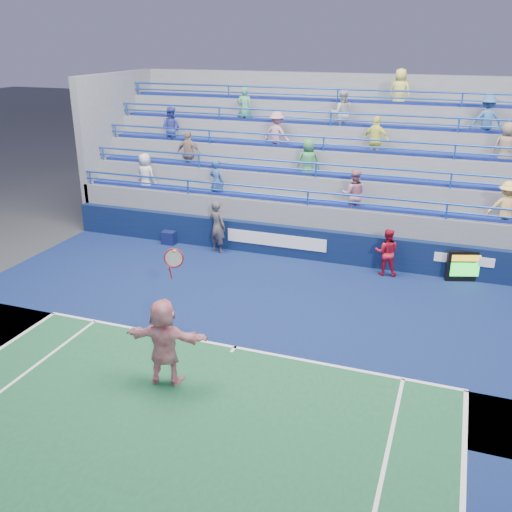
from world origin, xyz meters
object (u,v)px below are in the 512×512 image
at_px(line_judge, 217,227).
at_px(ball_girl, 387,252).
at_px(serve_speed_board, 470,266).
at_px(judge_chair, 170,236).
at_px(tennis_player, 164,342).

bearing_deg(line_judge, ball_girl, -161.33).
height_order(serve_speed_board, judge_chair, serve_speed_board).
xyz_separation_m(judge_chair, line_judge, (2.02, -0.18, 0.67)).
xyz_separation_m(serve_speed_board, tennis_player, (-6.29, -8.23, 0.51)).
distance_m(judge_chair, ball_girl, 7.98).
bearing_deg(serve_speed_board, judge_chair, -179.49).
xyz_separation_m(serve_speed_board, ball_girl, (-2.55, -0.37, 0.27)).
bearing_deg(serve_speed_board, tennis_player, -127.40).
height_order(line_judge, ball_girl, line_judge).
bearing_deg(judge_chair, serve_speed_board, 0.51).
bearing_deg(tennis_player, serve_speed_board, 52.60).
bearing_deg(line_judge, serve_speed_board, -158.61).
relative_size(tennis_player, ball_girl, 2.08).
relative_size(serve_speed_board, judge_chair, 1.63).
xyz_separation_m(tennis_player, line_judge, (-2.20, 7.95, -0.07)).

